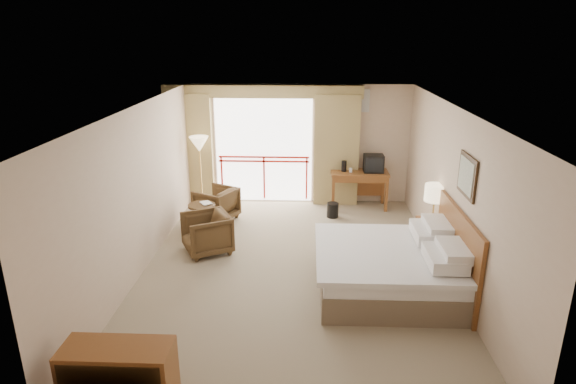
{
  "coord_description": "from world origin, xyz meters",
  "views": [
    {
      "loc": [
        0.21,
        -7.23,
        3.8
      ],
      "look_at": [
        -0.11,
        0.4,
        1.24
      ],
      "focal_mm": 30.0,
      "sensor_mm": 36.0,
      "label": 1
    }
  ],
  "objects_px": {
    "nightstand": "(431,238)",
    "armchair_far": "(217,219)",
    "dresser": "(119,378)",
    "wastebasket": "(333,210)",
    "table_lamp": "(435,194)",
    "side_table": "(202,213)",
    "tv": "(374,164)",
    "armchair_near": "(208,252)",
    "bed": "(391,268)",
    "floor_lamp": "(199,147)",
    "desk": "(359,179)"
  },
  "relations": [
    {
      "from": "nightstand",
      "to": "armchair_far",
      "type": "bearing_deg",
      "value": 155.9
    },
    {
      "from": "dresser",
      "to": "wastebasket",
      "type": "bearing_deg",
      "value": 62.73
    },
    {
      "from": "table_lamp",
      "to": "side_table",
      "type": "distance_m",
      "value": 4.39
    },
    {
      "from": "tv",
      "to": "armchair_far",
      "type": "distance_m",
      "value": 3.63
    },
    {
      "from": "table_lamp",
      "to": "wastebasket",
      "type": "height_order",
      "value": "table_lamp"
    },
    {
      "from": "nightstand",
      "to": "armchair_near",
      "type": "height_order",
      "value": "nightstand"
    },
    {
      "from": "bed",
      "to": "table_lamp",
      "type": "relative_size",
      "value": 3.37
    },
    {
      "from": "armchair_near",
      "to": "floor_lamp",
      "type": "distance_m",
      "value": 2.72
    },
    {
      "from": "floor_lamp",
      "to": "dresser",
      "type": "relative_size",
      "value": 1.45
    },
    {
      "from": "tv",
      "to": "bed",
      "type": "bearing_deg",
      "value": -76.66
    },
    {
      "from": "nightstand",
      "to": "armchair_near",
      "type": "xyz_separation_m",
      "value": [
        -3.99,
        -0.03,
        -0.33
      ]
    },
    {
      "from": "tv",
      "to": "floor_lamp",
      "type": "relative_size",
      "value": 0.26
    },
    {
      "from": "desk",
      "to": "dresser",
      "type": "distance_m",
      "value": 7.06
    },
    {
      "from": "floor_lamp",
      "to": "nightstand",
      "type": "bearing_deg",
      "value": -26.04
    },
    {
      "from": "floor_lamp",
      "to": "desk",
      "type": "bearing_deg",
      "value": 4.51
    },
    {
      "from": "wastebasket",
      "to": "armchair_near",
      "type": "distance_m",
      "value": 2.97
    },
    {
      "from": "desk",
      "to": "armchair_far",
      "type": "relative_size",
      "value": 1.67
    },
    {
      "from": "bed",
      "to": "armchair_far",
      "type": "bearing_deg",
      "value": 138.81
    },
    {
      "from": "armchair_far",
      "to": "armchair_near",
      "type": "xyz_separation_m",
      "value": [
        0.12,
        -1.57,
        0.0
      ]
    },
    {
      "from": "nightstand",
      "to": "tv",
      "type": "relative_size",
      "value": 1.52
    },
    {
      "from": "nightstand",
      "to": "floor_lamp",
      "type": "xyz_separation_m",
      "value": [
        -4.56,
        2.23,
        1.08
      ]
    },
    {
      "from": "bed",
      "to": "desk",
      "type": "bearing_deg",
      "value": 92.0
    },
    {
      "from": "table_lamp",
      "to": "tv",
      "type": "height_order",
      "value": "table_lamp"
    },
    {
      "from": "armchair_far",
      "to": "floor_lamp",
      "type": "bearing_deg",
      "value": -118.55
    },
    {
      "from": "bed",
      "to": "nightstand",
      "type": "relative_size",
      "value": 3.25
    },
    {
      "from": "table_lamp",
      "to": "wastebasket",
      "type": "bearing_deg",
      "value": 133.39
    },
    {
      "from": "desk",
      "to": "armchair_near",
      "type": "relative_size",
      "value": 1.6
    },
    {
      "from": "desk",
      "to": "dresser",
      "type": "bearing_deg",
      "value": -113.91
    },
    {
      "from": "desk",
      "to": "armchair_near",
      "type": "xyz_separation_m",
      "value": [
        -2.95,
        -2.53,
        -0.65
      ]
    },
    {
      "from": "armchair_near",
      "to": "nightstand",
      "type": "bearing_deg",
      "value": 63.2
    },
    {
      "from": "nightstand",
      "to": "floor_lamp",
      "type": "relative_size",
      "value": 0.4
    },
    {
      "from": "armchair_near",
      "to": "bed",
      "type": "bearing_deg",
      "value": 41.09
    },
    {
      "from": "tv",
      "to": "armchair_far",
      "type": "bearing_deg",
      "value": -149.16
    },
    {
      "from": "armchair_far",
      "to": "bed",
      "type": "bearing_deg",
      "value": 77.03
    },
    {
      "from": "bed",
      "to": "floor_lamp",
      "type": "xyz_separation_m",
      "value": [
        -3.64,
        3.48,
        1.03
      ]
    },
    {
      "from": "armchair_near",
      "to": "dresser",
      "type": "bearing_deg",
      "value": -29.23
    },
    {
      "from": "wastebasket",
      "to": "armchair_near",
      "type": "bearing_deg",
      "value": -142.11
    },
    {
      "from": "desk",
      "to": "dresser",
      "type": "relative_size",
      "value": 1.13
    },
    {
      "from": "desk",
      "to": "armchair_far",
      "type": "bearing_deg",
      "value": -160.68
    },
    {
      "from": "armchair_near",
      "to": "tv",
      "type": "bearing_deg",
      "value": 100.06
    },
    {
      "from": "tv",
      "to": "dresser",
      "type": "distance_m",
      "value": 7.17
    },
    {
      "from": "bed",
      "to": "side_table",
      "type": "relative_size",
      "value": 3.65
    },
    {
      "from": "bed",
      "to": "armchair_near",
      "type": "relative_size",
      "value": 2.67
    },
    {
      "from": "table_lamp",
      "to": "desk",
      "type": "relative_size",
      "value": 0.49
    },
    {
      "from": "side_table",
      "to": "bed",
      "type": "bearing_deg",
      "value": -32.17
    },
    {
      "from": "desk",
      "to": "armchair_near",
      "type": "distance_m",
      "value": 3.94
    },
    {
      "from": "desk",
      "to": "armchair_far",
      "type": "height_order",
      "value": "desk"
    },
    {
      "from": "dresser",
      "to": "side_table",
      "type": "bearing_deg",
      "value": 88.04
    },
    {
      "from": "wastebasket",
      "to": "armchair_far",
      "type": "bearing_deg",
      "value": -174.24
    },
    {
      "from": "tv",
      "to": "armchair_near",
      "type": "xyz_separation_m",
      "value": [
        -3.25,
        -2.47,
        -1.02
      ]
    }
  ]
}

